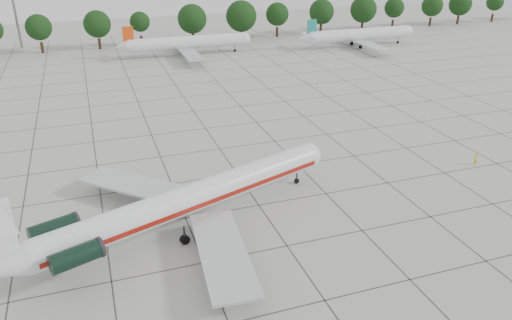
# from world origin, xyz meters

# --- Properties ---
(ground) EXTENTS (260.00, 260.00, 0.00)m
(ground) POSITION_xyz_m (0.00, 0.00, 0.00)
(ground) COLOR #AEAEA7
(ground) RESTS_ON ground
(apron_joints) EXTENTS (170.00, 170.00, 0.02)m
(apron_joints) POSITION_xyz_m (0.00, 15.00, 0.01)
(apron_joints) COLOR #383838
(apron_joints) RESTS_ON ground
(main_airliner) EXTENTS (36.29, 27.56, 8.75)m
(main_airliner) POSITION_xyz_m (-9.24, -2.14, 3.09)
(main_airliner) COLOR silver
(main_airliner) RESTS_ON ground
(ground_crew) EXTENTS (0.68, 0.60, 1.55)m
(ground_crew) POSITION_xyz_m (29.06, 0.69, 0.78)
(ground_crew) COLOR gold
(ground_crew) RESTS_ON ground
(bg_airliner_c) EXTENTS (28.24, 27.20, 7.40)m
(bg_airliner_c) POSITION_xyz_m (7.43, 71.20, 2.91)
(bg_airliner_c) COLOR silver
(bg_airliner_c) RESTS_ON ground
(bg_airliner_d) EXTENTS (28.24, 27.20, 7.40)m
(bg_airliner_d) POSITION_xyz_m (49.96, 66.50, 2.91)
(bg_airliner_d) COLOR silver
(bg_airliner_d) RESTS_ON ground
(tree_line) EXTENTS (249.86, 8.44, 10.22)m
(tree_line) POSITION_xyz_m (-11.68, 85.00, 5.98)
(tree_line) COLOR #332114
(tree_line) RESTS_ON ground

